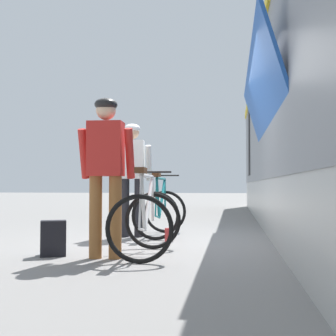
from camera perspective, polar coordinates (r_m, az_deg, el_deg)
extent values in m
plane|color=gray|center=(6.21, 1.13, -9.66)|extent=(80.00, 80.00, 0.00)
cube|color=#2356B2|center=(6.62, 12.77, 6.48)|extent=(0.53, 4.73, 1.64)
cube|color=black|center=(8.46, 11.74, 7.65)|extent=(0.04, 1.10, 0.80)
cube|color=black|center=(13.71, 10.53, 3.82)|extent=(0.03, 1.10, 2.29)
cylinder|color=#232328|center=(6.84, -5.66, -5.19)|extent=(0.14, 0.14, 0.90)
cylinder|color=#232328|center=(6.82, -3.83, -5.21)|extent=(0.14, 0.14, 0.90)
cube|color=white|center=(6.83, -4.73, 1.09)|extent=(0.40, 0.28, 0.60)
cylinder|color=white|center=(6.91, -6.82, 0.65)|extent=(0.11, 0.27, 0.56)
cylinder|color=white|center=(6.84, -2.52, 0.66)|extent=(0.11, 0.27, 0.56)
sphere|color=tan|center=(6.87, -4.71, 4.67)|extent=(0.22, 0.22, 0.22)
ellipsoid|color=white|center=(6.88, -4.71, 5.17)|extent=(0.28, 0.30, 0.14)
cylinder|color=#935B2D|center=(4.88, -9.45, -6.34)|extent=(0.14, 0.14, 0.90)
cylinder|color=#935B2D|center=(4.83, -6.91, -6.40)|extent=(0.14, 0.14, 0.90)
cube|color=red|center=(4.85, -8.13, 2.49)|extent=(0.39, 0.26, 0.60)
cylinder|color=red|center=(4.96, -10.94, 1.83)|extent=(0.10, 0.26, 0.56)
cylinder|color=red|center=(4.83, -5.03, 1.90)|extent=(0.10, 0.26, 0.56)
sphere|color=beige|center=(4.91, -8.11, 7.50)|extent=(0.22, 0.22, 0.22)
ellipsoid|color=black|center=(4.92, -8.10, 8.19)|extent=(0.26, 0.29, 0.14)
torus|color=black|center=(7.39, -0.37, -5.72)|extent=(0.71, 0.06, 0.71)
torus|color=black|center=(6.39, -1.66, -6.26)|extent=(0.71, 0.06, 0.71)
cylinder|color=#197A7F|center=(7.03, -0.78, -3.87)|extent=(0.05, 0.64, 0.63)
cylinder|color=#197A7F|center=(6.91, -0.92, -1.40)|extent=(0.05, 0.85, 0.04)
cylinder|color=#197A7F|center=(6.61, -1.32, -3.97)|extent=(0.04, 0.27, 0.62)
cylinder|color=#197A7F|center=(6.57, -1.41, -6.39)|extent=(0.03, 0.36, 0.08)
cylinder|color=#197A7F|center=(6.43, -1.57, -3.78)|extent=(0.03, 0.14, 0.56)
cylinder|color=#197A7F|center=(7.36, -0.40, -3.60)|extent=(0.03, 0.08, 0.55)
cylinder|color=black|center=(7.33, -0.43, -0.98)|extent=(0.48, 0.03, 0.02)
cube|color=#4C2D19|center=(6.46, -1.53, -0.90)|extent=(0.10, 0.24, 0.06)
torus|color=black|center=(5.50, -2.01, -6.90)|extent=(0.71, 0.08, 0.71)
torus|color=black|center=(4.50, -3.77, -7.93)|extent=(0.71, 0.08, 0.71)
cylinder|color=white|center=(5.13, -2.54, -4.46)|extent=(0.07, 0.65, 0.63)
cylinder|color=white|center=(5.01, -2.73, -1.06)|extent=(0.08, 0.85, 0.04)
cylinder|color=white|center=(4.71, -3.29, -4.65)|extent=(0.05, 0.28, 0.62)
cylinder|color=white|center=(4.67, -3.41, -8.05)|extent=(0.05, 0.36, 0.08)
cylinder|color=white|center=(4.54, -3.64, -4.40)|extent=(0.03, 0.14, 0.56)
cylinder|color=white|center=(5.46, -2.04, -4.05)|extent=(0.04, 0.08, 0.55)
cylinder|color=black|center=(5.44, -2.07, -0.52)|extent=(0.48, 0.05, 0.02)
cube|color=#4C2D19|center=(4.57, -3.57, -0.31)|extent=(0.11, 0.24, 0.06)
cube|color=black|center=(5.16, -14.75, -8.87)|extent=(0.33, 0.27, 0.40)
cylinder|color=red|center=(6.26, -0.08, -8.73)|extent=(0.08, 0.08, 0.19)
cylinder|color=#338CCC|center=(5.34, -15.58, -9.61)|extent=(0.07, 0.07, 0.22)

